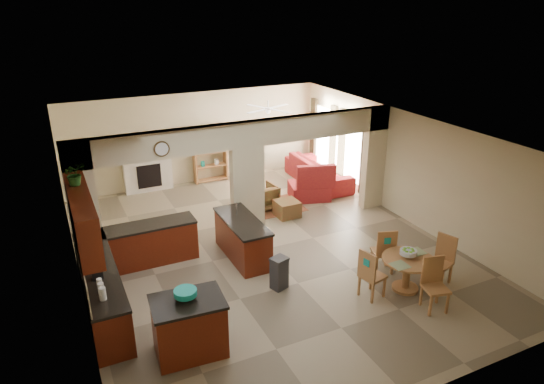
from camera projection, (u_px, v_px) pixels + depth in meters
name	position (u px, v px, depth m)	size (l,w,h in m)	color
floor	(265.00, 249.00, 11.23)	(10.00, 10.00, 0.00)	gray
ceiling	(264.00, 132.00, 10.18)	(10.00, 10.00, 0.00)	white
wall_back	(196.00, 138.00, 14.88)	(8.00, 8.00, 0.00)	beige
wall_front	(421.00, 319.00, 6.53)	(8.00, 8.00, 0.00)	beige
wall_left	(72.00, 228.00, 9.10)	(10.00, 10.00, 0.00)	beige
wall_right	(407.00, 167.00, 12.31)	(10.00, 10.00, 0.00)	beige
partition_left_pier	(83.00, 206.00, 10.05)	(0.60, 0.25, 2.80)	beige
partition_center_pier	(247.00, 191.00, 11.65)	(0.80, 0.25, 2.20)	beige
partition_right_pier	(374.00, 158.00, 13.03)	(0.60, 0.25, 2.80)	beige
partition_header	(246.00, 134.00, 11.13)	(8.00, 0.25, 0.60)	beige
kitchen_counter	(120.00, 268.00, 9.54)	(2.52, 3.29, 1.48)	#4A1608
upper_cabinets	(82.00, 217.00, 8.31)	(0.35, 2.40, 0.90)	#4A1608
peninsula	(243.00, 239.00, 10.72)	(0.70, 1.85, 0.91)	#4A1608
wall_clock	(162.00, 149.00, 10.22)	(0.34, 0.34, 0.03)	#473317
rug	(272.00, 207.00, 13.47)	(1.60, 1.30, 0.01)	brown
fireplace	(148.00, 171.00, 14.39)	(1.60, 0.35, 1.20)	beige
shelving_unit	(210.00, 154.00, 15.06)	(1.00, 0.32, 1.80)	olive
window_a	(354.00, 151.00, 14.30)	(0.02, 0.90, 1.90)	white
window_b	(324.00, 137.00, 15.72)	(0.02, 0.90, 1.90)	white
glazed_door	(338.00, 148.00, 15.06)	(0.02, 0.70, 2.10)	white
drape_a_left	(365.00, 157.00, 13.78)	(0.10, 0.28, 2.30)	#46251C
drape_a_right	(342.00, 146.00, 14.78)	(0.10, 0.28, 2.30)	#46251C
drape_b_left	(333.00, 142.00, 15.20)	(0.10, 0.28, 2.30)	#46251C
drape_b_right	(313.00, 133.00, 16.20)	(0.10, 0.28, 2.30)	#46251C
ceiling_fan	(268.00, 109.00, 13.38)	(1.00, 1.00, 0.10)	white
kitchen_island	(189.00, 326.00, 7.81)	(1.21, 0.91, 1.00)	#4A1608
teal_bowl	(185.00, 295.00, 7.62)	(0.36, 0.36, 0.17)	teal
trash_can	(279.00, 274.00, 9.62)	(0.30, 0.25, 0.63)	#2B2B2D
dining_table	(407.00, 268.00, 9.53)	(1.02, 1.02, 0.70)	olive
fruit_bowl	(408.00, 253.00, 9.46)	(0.33, 0.33, 0.18)	#64B226
sofa	(318.00, 171.00, 15.07)	(1.06, 2.70, 0.79)	maroon
chaise	(309.00, 191.00, 14.01)	(1.10, 0.90, 0.44)	maroon
armchair	(262.00, 197.00, 13.26)	(0.73, 0.75, 0.68)	maroon
ottoman	(287.00, 209.00, 12.85)	(0.59, 0.59, 0.43)	maroon
plant	(74.00, 174.00, 8.42)	(0.37, 0.32, 0.41)	#1A4D14
chair_north	(384.00, 249.00, 10.07)	(0.53, 0.53, 1.02)	olive
chair_east	(443.00, 257.00, 9.76)	(0.53, 0.53, 1.02)	olive
chair_south	(434.00, 281.00, 8.94)	(0.50, 0.50, 1.02)	olive
chair_west	(370.00, 273.00, 9.22)	(0.50, 0.50, 1.02)	olive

